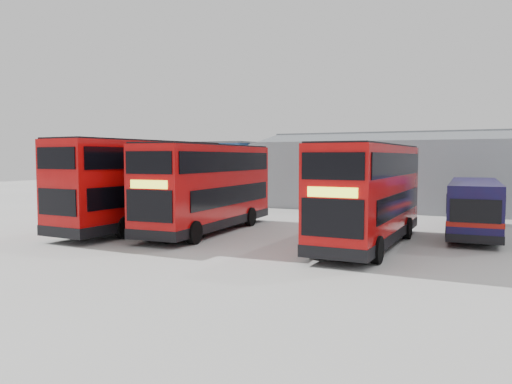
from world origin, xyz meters
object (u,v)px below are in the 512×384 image
office_block (200,171)px  double_decker_centre (208,188)px  double_decker_right (369,196)px  double_decker_left (143,185)px  maintenance_shed (465,174)px  panel_van (121,189)px  single_decker_blue (474,208)px

office_block → double_decker_centre: 19.48m
double_decker_right → double_decker_left: bearing=-177.6°
maintenance_shed → double_decker_centre: maintenance_shed is taller
double_decker_left → panel_van: double_decker_left is taller
double_decker_left → single_decker_blue: size_ratio=1.14×
single_decker_blue → double_decker_right: bearing=51.9°
maintenance_shed → office_block: bearing=-174.8°
double_decker_left → panel_van: size_ratio=2.17×
double_decker_centre → single_decker_blue: bearing=18.7°
double_decker_left → double_decker_centre: 3.61m
maintenance_shed → double_decker_left: bearing=-127.7°
double_decker_left → double_decker_centre: bearing=-163.6°
office_block → double_decker_centre: office_block is taller
single_decker_blue → panel_van: bearing=-13.3°
double_decker_right → maintenance_shed: bearing=82.2°
office_block → double_decker_left: office_block is taller
maintenance_shed → panel_van: size_ratio=5.85×
office_block → maintenance_shed: 22.09m
double_decker_left → double_decker_centre: double_decker_left is taller
double_decker_right → single_decker_blue: double_decker_right is taller
double_decker_right → single_decker_blue: (4.00, 5.59, -0.87)m
double_decker_left → single_decker_blue: 17.05m
panel_van → double_decker_right: bearing=-37.9°
double_decker_centre → double_decker_right: 8.48m
office_block → single_decker_blue: (23.15, -11.24, -1.26)m
double_decker_right → panel_van: size_ratio=2.01×
maintenance_shed → panel_van: bearing=-162.6°
double_decker_centre → panel_van: bearing=141.8°
single_decker_blue → panel_van: single_decker_blue is taller
double_decker_centre → panel_van: (-14.60, 10.19, -1.04)m
office_block → double_decker_left: bearing=-67.3°
double_decker_centre → double_decker_right: bearing=-7.0°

